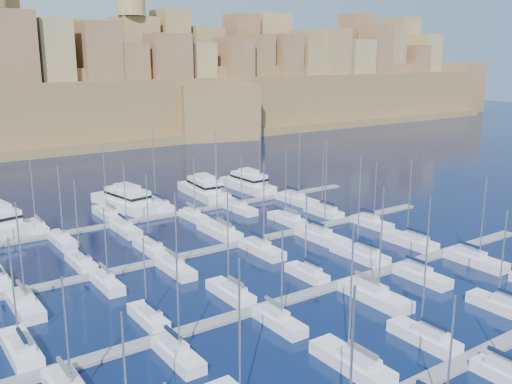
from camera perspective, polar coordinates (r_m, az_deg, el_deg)
ground at (r=86.23m, az=1.83°, el=-7.10°), size 600.00×600.00×0.00m
pontoon_near at (r=64.67m, az=20.75°, el=-15.30°), size 84.00×2.00×0.40m
pontoon_mid_near at (r=77.56m, az=7.19°, el=-9.49°), size 84.00×2.00×0.40m
pontoon_mid_far at (r=93.90m, az=-1.82°, el=-5.20°), size 84.00×2.00×0.40m
pontoon_far at (r=112.19m, az=-7.95°, el=-2.17°), size 84.00×2.00×0.40m
sailboat_2 at (r=59.78m, az=9.61°, el=-16.45°), size 2.91×9.70×15.24m
sailboat_3 at (r=66.17m, az=16.49°, el=-13.74°), size 2.52×8.40×13.33m
sailboat_4 at (r=76.80m, az=23.33°, el=-10.38°), size 2.46×8.19×12.99m
sailboat_9 at (r=61.78m, az=24.05°, el=-16.52°), size 2.25×7.49×11.54m
sailboat_12 at (r=66.11m, az=-22.46°, el=-14.27°), size 2.70×9.01×12.99m
sailboat_13 at (r=69.09m, az=-10.70°, el=-12.20°), size 2.24×7.46×10.55m
sailboat_14 at (r=74.38m, az=-2.54°, el=-9.98°), size 2.53×8.44×14.71m
sailboat_15 at (r=80.72m, az=5.14°, el=-8.09°), size 2.22×7.39×12.19m
sailboat_16 at (r=89.03m, az=10.35°, el=-6.11°), size 3.05×10.17×16.26m
sailboat_17 at (r=96.85m, az=15.12°, el=-4.75°), size 2.97×9.92×14.49m
sailboat_19 at (r=61.02m, az=-7.85°, el=-15.76°), size 2.38×7.94×12.37m
sailboat_20 at (r=67.14m, az=2.30°, el=-12.74°), size 2.34×7.79×12.40m
sailboat_21 at (r=74.93m, az=11.74°, el=-10.07°), size 3.12×10.41×15.23m
sailboat_22 at (r=82.76m, az=16.23°, el=-8.04°), size 2.55×8.50×12.56m
sailboat_23 at (r=91.29m, az=21.08°, el=-6.35°), size 2.84×9.47×13.75m
sailboat_25 at (r=88.34m, az=-17.09°, el=-6.70°), size 2.45×8.18×13.22m
sailboat_26 at (r=92.08m, az=-10.50°, el=-5.48°), size 2.53×8.42×12.88m
sailboat_27 at (r=98.80m, az=-3.67°, el=-3.91°), size 3.17×10.58×15.89m
sailboat_28 at (r=105.79m, az=3.14°, el=-2.72°), size 2.65×8.85×13.86m
sailboat_29 at (r=111.43m, az=6.80°, el=-1.95°), size 2.70×9.01×14.57m
sailboat_30 at (r=76.43m, az=-22.13°, el=-10.36°), size 2.83×9.43×14.10m
sailboat_31 at (r=79.84m, az=-14.68°, el=-8.76°), size 2.27×7.57×11.47m
sailboat_32 at (r=83.06m, az=-8.05°, el=-7.53°), size 2.53×8.44×12.25m
sailboat_33 at (r=89.83m, az=0.55°, el=-5.71°), size 2.79×9.29×15.06m
sailboat_34 at (r=96.25m, az=6.57°, el=-4.45°), size 3.23×10.75×17.49m
sailboat_35 at (r=105.61m, az=11.47°, el=-3.02°), size 2.57×8.56×12.32m
sailboat_37 at (r=108.44m, az=-21.08°, el=-3.24°), size 2.46×8.19×13.07m
sailboat_38 at (r=112.81m, az=-14.58°, el=-2.10°), size 2.96×9.87×14.42m
sailboat_39 at (r=116.98m, az=-9.87°, el=-1.29°), size 3.22×10.74×16.27m
sailboat_40 at (r=122.85m, az=-3.88°, el=-0.40°), size 2.93×9.77×14.94m
sailboat_41 at (r=128.01m, az=0.48°, el=0.20°), size 2.47×8.24×13.50m
sailboat_43 at (r=99.27m, az=-18.78°, el=-4.57°), size 2.61×8.71×13.46m
sailboat_44 at (r=102.49m, az=-12.91°, el=-3.61°), size 2.64×8.80×12.61m
sailboat_45 at (r=108.34m, az=-6.25°, el=-2.40°), size 2.41×8.03×12.36m
sailboat_46 at (r=113.11m, az=-1.60°, el=-1.63°), size 2.62×8.73×11.77m
sailboat_47 at (r=120.00m, az=4.07°, el=-0.74°), size 3.23×10.77×15.23m
motor_yacht_b at (r=118.54m, az=-12.85°, el=-0.76°), size 8.46×19.01×5.25m
motor_yacht_c at (r=125.39m, az=-5.24°, el=0.32°), size 6.58×17.45×5.25m
motor_yacht_d at (r=130.86m, az=-0.81°, el=0.94°), size 5.29×16.30×5.25m
fortified_city at (r=225.66m, az=-22.64°, el=8.62°), size 460.00×108.95×59.52m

